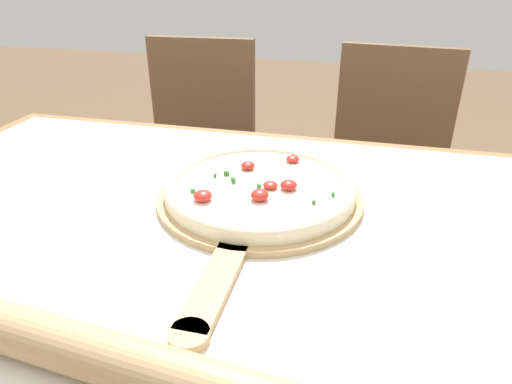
# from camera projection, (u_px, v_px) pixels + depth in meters

# --- Properties ---
(dining_table) EXTENTS (1.39, 0.88, 0.73)m
(dining_table) POSITION_uv_depth(u_px,v_px,m) (218.00, 269.00, 0.82)
(dining_table) COLOR olive
(dining_table) RESTS_ON ground_plane
(towel_cloth) EXTENTS (1.31, 0.80, 0.00)m
(towel_cloth) POSITION_uv_depth(u_px,v_px,m) (215.00, 219.00, 0.77)
(towel_cloth) COLOR silver
(towel_cloth) RESTS_ON dining_table
(pizza_peel) EXTENTS (0.37, 0.56, 0.01)m
(pizza_peel) POSITION_uv_depth(u_px,v_px,m) (257.00, 202.00, 0.81)
(pizza_peel) COLOR tan
(pizza_peel) RESTS_ON towel_cloth
(pizza) EXTENTS (0.34, 0.34, 0.04)m
(pizza) POSITION_uv_depth(u_px,v_px,m) (260.00, 187.00, 0.82)
(pizza) COLOR beige
(pizza) RESTS_ON pizza_peel
(rolling_pin) EXTENTS (0.49, 0.09, 0.06)m
(rolling_pin) POSITION_uv_depth(u_px,v_px,m) (114.00, 360.00, 0.46)
(rolling_pin) COLOR tan
(rolling_pin) RESTS_ON towel_cloth
(chair_left) EXTENTS (0.42, 0.42, 0.88)m
(chair_left) POSITION_uv_depth(u_px,v_px,m) (198.00, 149.00, 1.65)
(chair_left) COLOR brown
(chair_left) RESTS_ON ground_plane
(chair_right) EXTENTS (0.44, 0.44, 0.88)m
(chair_right) POSITION_uv_depth(u_px,v_px,m) (386.00, 167.00, 1.51)
(chair_right) COLOR brown
(chair_right) RESTS_ON ground_plane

